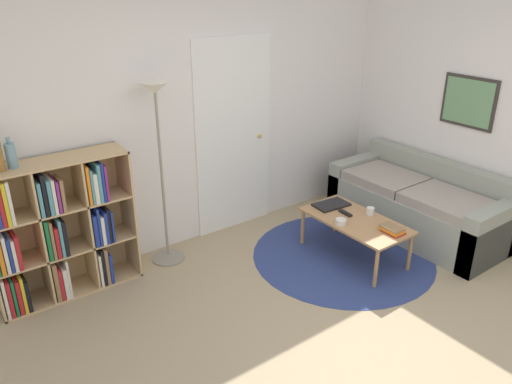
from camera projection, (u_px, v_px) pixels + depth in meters
The scene contains 14 objects.
ground_plane at pixel (364, 350), 3.64m from camera, with size 14.00×14.00×0.00m, color tan.
wall_back at pixel (200, 114), 4.80m from camera, with size 7.52×0.11×2.60m.
wall_right at pixel (445, 102), 5.18m from camera, with size 0.08×5.23×2.60m.
rug at pixel (343, 255), 4.86m from camera, with size 1.75×1.75×0.01m.
bookshelf at pixel (55, 231), 4.08m from camera, with size 1.16×0.34×1.19m.
floor_lamp at pixel (158, 130), 4.31m from camera, with size 0.31×0.31×1.70m.
couch at pixel (420, 205), 5.27m from camera, with size 0.81×1.83×0.73m.
coffee_table at pixel (355, 223), 4.72m from camera, with size 0.54×1.04×0.40m.
laptop at pixel (331, 205), 4.97m from camera, with size 0.36×0.25×0.02m.
bowl at pixel (341, 222), 4.59m from camera, with size 0.10×0.10×0.05m.
book_stack_on_table at pixel (392, 230), 4.45m from camera, with size 0.14×0.21×0.05m.
cup at pixel (370, 211), 4.78m from camera, with size 0.07×0.07×0.07m.
remote at pixel (345, 213), 4.80m from camera, with size 0.06×0.16×0.02m.
bottle_right at pixel (11, 155), 3.69m from camera, with size 0.08×0.08×0.24m.
Camera 1 is at (-2.34, -1.85, 2.51)m, focal length 35.00 mm.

